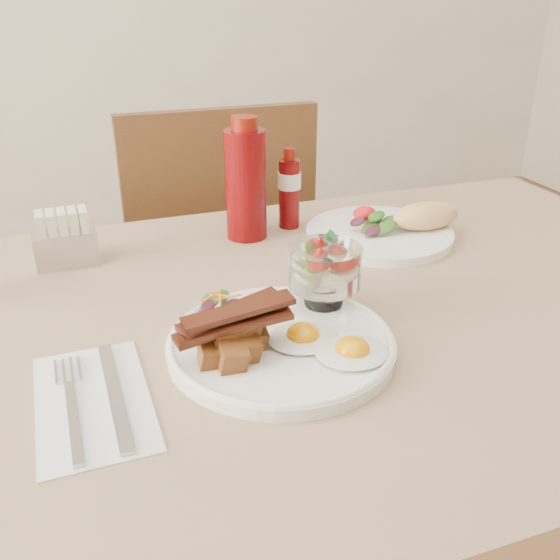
{
  "coord_description": "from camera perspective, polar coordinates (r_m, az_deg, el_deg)",
  "views": [
    {
      "loc": [
        -0.31,
        -0.69,
        1.17
      ],
      "look_at": [
        -0.07,
        -0.02,
        0.82
      ],
      "focal_mm": 40.0,
      "sensor_mm": 36.0,
      "label": 1
    }
  ],
  "objects": [
    {
      "name": "bacon_potato_pile",
      "position": [
        0.72,
        -4.24,
        -4.89
      ],
      "size": [
        0.14,
        0.08,
        0.06
      ],
      "rotation": [
        0.0,
        0.0,
        -0.32
      ],
      "color": "brown",
      "rests_on": "main_plate"
    },
    {
      "name": "fruit_cup",
      "position": [
        0.82,
        4.08,
        1.17
      ],
      "size": [
        0.1,
        0.1,
        0.1
      ],
      "rotation": [
        0.0,
        0.0,
        0.4
      ],
      "color": "white",
      "rests_on": "main_plate"
    },
    {
      "name": "side_salad",
      "position": [
        0.81,
        -5.51,
        -2.68
      ],
      "size": [
        0.07,
        0.06,
        0.03
      ],
      "rotation": [
        0.0,
        0.0,
        0.25
      ],
      "color": "#1B4A13",
      "rests_on": "main_plate"
    },
    {
      "name": "main_plate",
      "position": [
        0.77,
        0.11,
        -5.96
      ],
      "size": [
        0.28,
        0.28,
        0.02
      ],
      "primitive_type": "cylinder",
      "color": "white",
      "rests_on": "table"
    },
    {
      "name": "ketchup_bottle",
      "position": [
        1.08,
        -3.14,
        8.89
      ],
      "size": [
        0.09,
        0.09,
        0.21
      ],
      "rotation": [
        0.0,
        0.0,
        0.33
      ],
      "color": "#5A0507",
      "rests_on": "table"
    },
    {
      "name": "second_plate",
      "position": [
        1.12,
        10.05,
        4.68
      ],
      "size": [
        0.28,
        0.26,
        0.06
      ],
      "rotation": [
        0.0,
        0.0,
        0.22
      ],
      "color": "white",
      "rests_on": "table"
    },
    {
      "name": "fried_eggs",
      "position": [
        0.75,
        4.34,
        -5.78
      ],
      "size": [
        0.15,
        0.15,
        0.02
      ],
      "rotation": [
        0.0,
        0.0,
        -0.24
      ],
      "color": "silver",
      "rests_on": "main_plate"
    },
    {
      "name": "hot_sauce_bottle",
      "position": [
        1.13,
        0.85,
        8.27
      ],
      "size": [
        0.05,
        0.05,
        0.15
      ],
      "rotation": [
        0.0,
        0.0,
        0.32
      ],
      "color": "#5A0507",
      "rests_on": "table"
    },
    {
      "name": "napkin_cutlery",
      "position": [
        0.72,
        -16.6,
        -10.5
      ],
      "size": [
        0.12,
        0.22,
        0.01
      ],
      "rotation": [
        0.0,
        0.0,
        0.01
      ],
      "color": "white",
      "rests_on": "table"
    },
    {
      "name": "sugar_caddy",
      "position": [
        1.05,
        -19.05,
        3.41
      ],
      "size": [
        0.1,
        0.06,
        0.09
      ],
      "rotation": [
        0.0,
        0.0,
        0.02
      ],
      "color": "#B7B7BC",
      "rests_on": "table"
    },
    {
      "name": "chair_far",
      "position": [
        1.53,
        -6.07,
        1.04
      ],
      "size": [
        0.42,
        0.42,
        0.93
      ],
      "color": "#563A1B",
      "rests_on": "ground"
    },
    {
      "name": "table",
      "position": [
        0.91,
        3.92,
        -7.61
      ],
      "size": [
        1.33,
        0.88,
        0.75
      ],
      "color": "#563A1B",
      "rests_on": "ground"
    }
  ]
}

